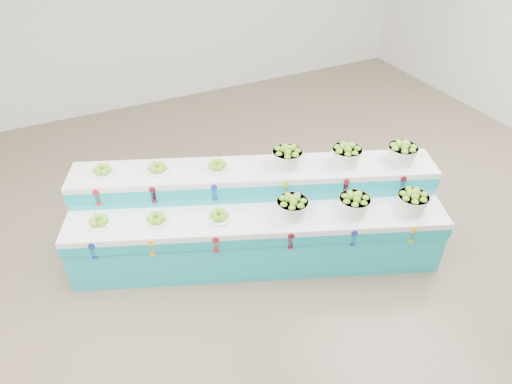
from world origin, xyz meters
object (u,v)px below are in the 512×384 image
(basket_lower_left, at_px, (292,207))
(display_stand, at_px, (256,217))
(basket_upper_right, at_px, (402,153))
(plate_upper_mid, at_px, (157,168))

(basket_lower_left, bearing_deg, display_stand, 123.47)
(display_stand, height_order, basket_upper_right, basket_upper_right)
(display_stand, bearing_deg, basket_lower_left, -34.88)
(display_stand, bearing_deg, plate_upper_mid, 166.58)
(display_stand, height_order, basket_lower_left, display_stand)
(basket_lower_left, xyz_separation_m, plate_upper_mid, (-1.15, 1.01, 0.23))
(basket_lower_left, height_order, basket_upper_right, basket_upper_right)
(basket_upper_right, bearing_deg, plate_upper_mid, 158.35)
(basket_upper_right, bearing_deg, basket_lower_left, 179.76)
(basket_lower_left, distance_m, basket_upper_right, 1.43)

